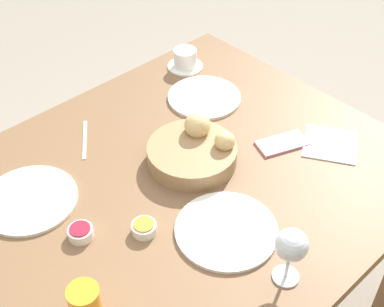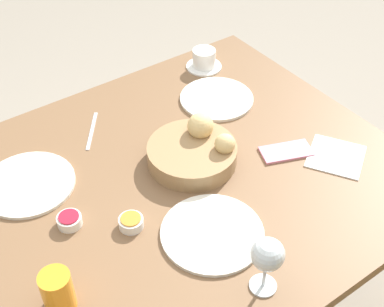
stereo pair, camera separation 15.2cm
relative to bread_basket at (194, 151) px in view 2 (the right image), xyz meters
The scene contains 13 objects.
dining_table 0.15m from the bread_basket, 25.43° to the left, with size 1.23×1.06×0.74m.
bread_basket is the anchor object (origin of this frame).
plate_near_left 0.30m from the bread_basket, 139.87° to the right, with size 0.24×0.24×0.01m.
plate_near_right 0.47m from the bread_basket, 22.86° to the right, with size 0.26×0.26×0.01m.
plate_far_center 0.28m from the bread_basket, 63.30° to the left, with size 0.26×0.26×0.01m.
juice_glass 0.56m from the bread_basket, 22.59° to the left, with size 0.07×0.07×0.11m.
wine_glass 0.46m from the bread_basket, 74.21° to the left, with size 0.08×0.08×0.16m.
coffee_cup 0.49m from the bread_basket, 129.80° to the right, with size 0.13×0.13×0.07m.
jam_bowl_berry 0.40m from the bread_basket, ahead, with size 0.06×0.06×0.03m.
jam_bowl_honey 0.30m from the bread_basket, 21.71° to the left, with size 0.06×0.06×0.03m.
fork_silver 0.34m from the bread_basket, 58.32° to the right, with size 0.11×0.15×0.00m.
napkin 0.41m from the bread_basket, 146.05° to the left, with size 0.21×0.21×0.00m.
cell_phone 0.27m from the bread_basket, 151.00° to the left, with size 0.17×0.12×0.01m.
Camera 2 is at (0.60, 0.89, 1.78)m, focal length 50.00 mm.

